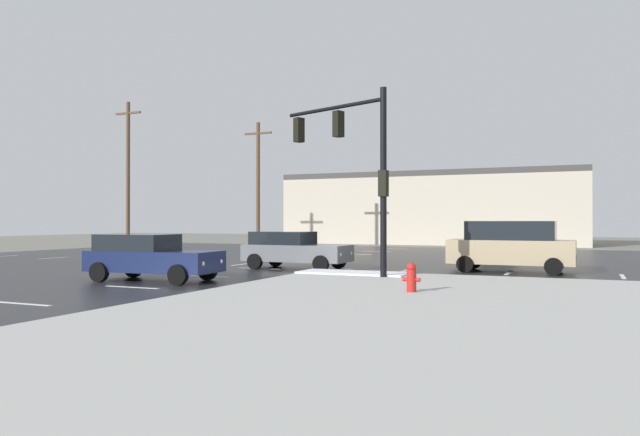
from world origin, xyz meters
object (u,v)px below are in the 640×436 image
object	(u,v)px
sedan_navy	(150,256)
utility_pole_far	(128,173)
fire_hydrant	(411,277)
sedan_grey	(293,249)
suv_tan	(511,245)
utility_pole_distant	(258,183)
traffic_signal_mast	(356,155)
suv_black	(499,237)

from	to	relation	value
sedan_navy	utility_pole_far	bearing A→B (deg)	129.41
fire_hydrant	sedan_grey	bearing A→B (deg)	134.44
suv_tan	utility_pole_distant	bearing A→B (deg)	144.81
utility_pole_far	sedan_navy	bearing A→B (deg)	-47.25
sedan_navy	sedan_grey	distance (m)	6.97
sedan_grey	utility_pole_distant	bearing A→B (deg)	125.23
fire_hydrant	sedan_navy	world-z (taller)	sedan_navy
sedan_grey	utility_pole_far	distance (m)	22.42
traffic_signal_mast	utility_pole_distant	distance (m)	23.49
traffic_signal_mast	suv_black	world-z (taller)	traffic_signal_mast
sedan_navy	suv_tan	xyz separation A→B (m)	(10.84, 8.64, 0.24)
traffic_signal_mast	fire_hydrant	xyz separation A→B (m)	(3.18, -4.36, -3.88)
fire_hydrant	sedan_navy	bearing A→B (deg)	176.49
suv_tan	sedan_navy	bearing A→B (deg)	-141.11
traffic_signal_mast	utility_pole_far	bearing A→B (deg)	-11.09
suv_black	utility_pole_distant	size ratio (longest dim) A/B	0.52
suv_black	utility_pole_far	size ratio (longest dim) A/B	0.46
traffic_signal_mast	suv_tan	world-z (taller)	traffic_signal_mast
fire_hydrant	sedan_navy	xyz separation A→B (m)	(-9.23, 0.57, 0.32)
sedan_grey	sedan_navy	bearing A→B (deg)	-106.80
traffic_signal_mast	suv_tan	xyz separation A→B (m)	(4.78, 4.85, -3.32)
fire_hydrant	utility_pole_far	distance (m)	32.17
traffic_signal_mast	utility_pole_far	size ratio (longest dim) A/B	0.61
traffic_signal_mast	fire_hydrant	size ratio (longest dim) A/B	8.19
utility_pole_distant	utility_pole_far	bearing A→B (deg)	-151.95
sedan_navy	sedan_grey	world-z (taller)	same
sedan_navy	utility_pole_far	world-z (taller)	utility_pole_far
sedan_grey	utility_pole_distant	xyz separation A→B (m)	(-10.54, 15.71, 4.01)
traffic_signal_mast	suv_tan	bearing A→B (deg)	-113.72
utility_pole_far	utility_pole_distant	xyz separation A→B (m)	(8.23, 4.39, -0.68)
suv_black	utility_pole_far	bearing A→B (deg)	-82.50
sedan_grey	utility_pole_far	bearing A→B (deg)	150.27
traffic_signal_mast	fire_hydrant	distance (m)	6.64
sedan_grey	utility_pole_distant	world-z (taller)	utility_pole_distant
traffic_signal_mast	sedan_navy	bearing A→B (deg)	53.01
sedan_navy	utility_pole_distant	xyz separation A→B (m)	(-8.36, 22.34, 4.01)
traffic_signal_mast	suv_black	distance (m)	18.41
traffic_signal_mast	utility_pole_distant	size ratio (longest dim) A/B	0.70
suv_tan	utility_pole_far	size ratio (longest dim) A/B	0.46
sedan_grey	suv_black	world-z (taller)	suv_black
sedan_navy	suv_tan	bearing A→B (deg)	35.23
fire_hydrant	utility_pole_distant	size ratio (longest dim) A/B	0.09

